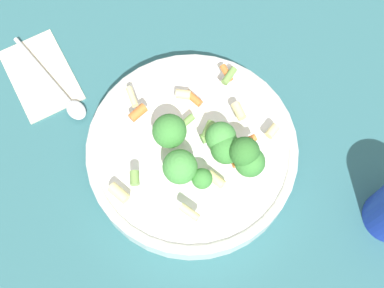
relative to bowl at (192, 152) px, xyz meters
The scene contains 5 objects.
ground_plane 0.03m from the bowl, ahead, with size 3.00×3.00×0.00m, color #2D6066.
bowl is the anchor object (origin of this frame).
pasta_salad 0.07m from the bowl, 142.21° to the left, with size 0.23×0.23×0.07m.
napkin 0.28m from the bowl, 28.23° to the right, with size 0.15×0.17×0.01m.
spoon 0.23m from the bowl, 25.39° to the right, with size 0.13×0.14×0.01m.
Camera 1 is at (-0.01, 0.26, 0.75)m, focal length 50.00 mm.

